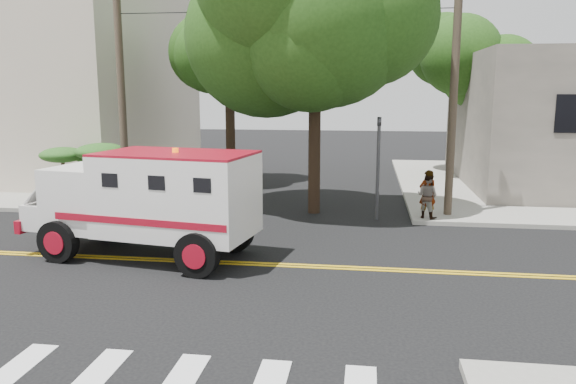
# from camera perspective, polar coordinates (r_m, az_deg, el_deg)

# --- Properties ---
(ground) EXTENTS (100.00, 100.00, 0.00)m
(ground) POSITION_cam_1_polar(r_m,az_deg,el_deg) (14.98, -5.52, -7.20)
(ground) COLOR black
(ground) RESTS_ON ground
(sidewalk_nw) EXTENTS (17.00, 17.00, 0.15)m
(sidewalk_nw) POSITION_cam_1_polar(r_m,az_deg,el_deg) (32.48, -23.42, 1.63)
(sidewalk_nw) COLOR gray
(sidewalk_nw) RESTS_ON ground
(building_left) EXTENTS (16.00, 14.00, 10.00)m
(building_left) POSITION_cam_1_polar(r_m,az_deg,el_deg) (34.53, -25.61, 10.41)
(building_left) COLOR beige
(building_left) RESTS_ON sidewalk_nw
(utility_pole_left) EXTENTS (0.28, 0.28, 9.00)m
(utility_pole_left) POSITION_cam_1_polar(r_m,az_deg,el_deg) (21.83, -16.58, 9.90)
(utility_pole_left) COLOR #382D23
(utility_pole_left) RESTS_ON ground
(utility_pole_right) EXTENTS (0.28, 0.28, 9.00)m
(utility_pole_right) POSITION_cam_1_polar(r_m,az_deg,el_deg) (20.29, 16.50, 9.90)
(utility_pole_right) COLOR #382D23
(utility_pole_right) RESTS_ON ground
(tree_main) EXTENTS (6.08, 5.70, 9.85)m
(tree_main) POSITION_cam_1_polar(r_m,az_deg,el_deg) (20.32, 4.03, 17.93)
(tree_main) COLOR black
(tree_main) RESTS_ON ground
(tree_left) EXTENTS (4.48, 4.20, 7.70)m
(tree_left) POSITION_cam_1_polar(r_m,az_deg,el_deg) (26.41, -5.42, 12.94)
(tree_left) COLOR black
(tree_left) RESTS_ON ground
(tree_right) EXTENTS (4.80, 4.50, 8.20)m
(tree_right) POSITION_cam_1_polar(r_m,az_deg,el_deg) (30.19, 18.90, 12.80)
(tree_right) COLOR black
(tree_right) RESTS_ON ground
(traffic_signal) EXTENTS (0.15, 0.18, 3.60)m
(traffic_signal) POSITION_cam_1_polar(r_m,az_deg,el_deg) (19.62, 9.16, 3.53)
(traffic_signal) COLOR #3F3F42
(traffic_signal) RESTS_ON ground
(accessibility_sign) EXTENTS (0.45, 0.10, 2.02)m
(accessibility_sign) POSITION_cam_1_polar(r_m,az_deg,el_deg) (22.46, -17.38, 1.82)
(accessibility_sign) COLOR #3F3F42
(accessibility_sign) RESTS_ON ground
(palm_planter) EXTENTS (3.52, 2.63, 2.36)m
(palm_planter) POSITION_cam_1_polar(r_m,az_deg,el_deg) (23.37, -19.69, 2.70)
(palm_planter) COLOR #1E3314
(palm_planter) RESTS_ON sidewalk_nw
(armored_truck) EXTENTS (6.67, 3.41, 2.90)m
(armored_truck) POSITION_cam_1_polar(r_m,az_deg,el_deg) (15.52, -13.88, -0.56)
(armored_truck) COLOR silver
(armored_truck) RESTS_ON ground
(pedestrian_a) EXTENTS (0.70, 0.56, 1.67)m
(pedestrian_a) POSITION_cam_1_polar(r_m,az_deg,el_deg) (19.81, 13.98, -0.21)
(pedestrian_a) COLOR gray
(pedestrian_a) RESTS_ON sidewalk_ne
(pedestrian_b) EXTENTS (0.94, 0.90, 1.54)m
(pedestrian_b) POSITION_cam_1_polar(r_m,az_deg,el_deg) (19.82, 13.97, -0.40)
(pedestrian_b) COLOR gray
(pedestrian_b) RESTS_ON sidewalk_ne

